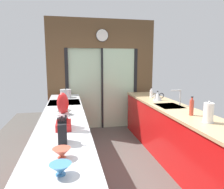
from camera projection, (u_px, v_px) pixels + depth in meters
ground_plane at (119, 159)px, 3.62m from camera, size 5.04×7.60×0.02m
back_wall_unit at (102, 68)px, 5.12m from camera, size 2.64×0.12×2.70m
left_counter_run at (64, 149)px, 2.91m from camera, size 0.62×3.80×0.92m
right_counter_run at (176, 136)px, 3.45m from camera, size 0.62×3.80×0.92m
sink_faucet at (179, 95)px, 3.61m from camera, size 0.19×0.02×0.28m
oven_range at (65, 126)px, 4.00m from camera, size 0.60×0.60×0.92m
mixing_bowl_near at (60, 169)px, 1.40m from camera, size 0.15×0.15×0.08m
mixing_bowl_mid at (62, 153)px, 1.65m from camera, size 0.15×0.15×0.08m
mixing_bowl_far at (65, 113)px, 3.00m from camera, size 0.20×0.20×0.06m
knife_block at (62, 132)px, 1.96m from camera, size 0.09×0.14×0.27m
stand_mixer at (63, 115)px, 2.36m from camera, size 0.17×0.27×0.42m
stock_pot at (66, 93)px, 4.45m from camera, size 0.24×0.24×0.20m
kettle at (158, 96)px, 4.08m from camera, size 0.25×0.17×0.19m
soap_bottle_near at (192, 107)px, 2.95m from camera, size 0.06×0.06×0.27m
soap_bottle_far at (151, 94)px, 4.39m from camera, size 0.06×0.06×0.22m
paper_towel_roll at (208, 113)px, 2.60m from camera, size 0.14×0.14×0.28m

